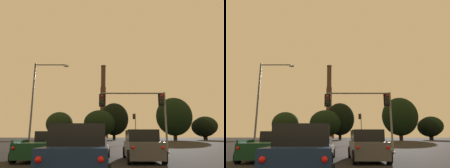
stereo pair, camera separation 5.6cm
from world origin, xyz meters
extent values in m
cube|color=#0F3823|center=(-3.24, 15.14, 0.66)|extent=(2.05, 5.42, 0.88)
cube|color=black|center=(-3.26, 16.89, 1.46)|extent=(1.86, 1.82, 0.72)
cube|color=#0F3823|center=(-4.17, 13.74, 1.18)|extent=(0.12, 2.43, 0.16)
cube|color=#0F3823|center=(-2.29, 13.76, 1.18)|extent=(0.12, 2.43, 0.16)
cylinder|color=black|center=(-4.24, 17.33, 0.40)|extent=(0.23, 0.80, 0.80)
cylinder|color=black|center=(-2.28, 17.35, 0.40)|extent=(0.23, 0.80, 0.80)
cylinder|color=black|center=(-4.20, 12.93, 0.40)|extent=(0.23, 0.80, 0.80)
cylinder|color=black|center=(-2.24, 12.95, 0.40)|extent=(0.23, 0.80, 0.80)
sphere|color=red|center=(-4.04, 12.41, 0.85)|extent=(0.17, 0.17, 0.17)
sphere|color=red|center=(-2.40, 12.43, 0.85)|extent=(0.17, 0.17, 0.17)
cube|color=navy|center=(0.11, 8.49, 0.68)|extent=(2.08, 4.86, 0.95)
cube|color=black|center=(0.10, 8.61, 1.51)|extent=(1.88, 2.86, 0.70)
cylinder|color=black|center=(-0.90, 10.38, 0.38)|extent=(0.25, 0.77, 0.76)
cylinder|color=black|center=(0.98, 10.44, 0.38)|extent=(0.25, 0.77, 0.76)
sphere|color=red|center=(-0.59, 6.04, 0.89)|extent=(0.17, 0.17, 0.17)
sphere|color=red|center=(0.97, 6.10, 0.89)|extent=(0.17, 0.17, 0.17)
cube|color=#4C4F54|center=(3.10, 14.51, 0.68)|extent=(1.97, 4.82, 0.95)
cube|color=black|center=(3.10, 14.63, 1.51)|extent=(1.81, 2.82, 0.70)
cylinder|color=black|center=(2.14, 16.43, 0.38)|extent=(0.23, 0.76, 0.76)
cylinder|color=black|center=(4.02, 16.45, 0.38)|extent=(0.23, 0.76, 0.76)
cylinder|color=black|center=(2.18, 12.58, 0.38)|extent=(0.23, 0.76, 0.76)
cylinder|color=black|center=(4.06, 12.60, 0.38)|extent=(0.23, 0.76, 0.76)
sphere|color=red|center=(2.35, 12.08, 0.89)|extent=(0.17, 0.17, 0.17)
sphere|color=red|center=(3.91, 12.10, 0.89)|extent=(0.17, 0.17, 0.17)
cube|color=silver|center=(0.09, 15.00, 0.53)|extent=(1.88, 4.07, 0.72)
cube|color=black|center=(0.07, 14.60, 1.16)|extent=(1.63, 1.96, 0.55)
cylinder|color=black|center=(-0.69, 16.65, 0.30)|extent=(0.24, 0.61, 0.60)
cylinder|color=black|center=(0.99, 16.59, 0.30)|extent=(0.24, 0.61, 0.60)
cylinder|color=black|center=(-0.81, 13.41, 0.30)|extent=(0.24, 0.61, 0.60)
cylinder|color=black|center=(0.86, 13.34, 0.30)|extent=(0.24, 0.61, 0.60)
sphere|color=red|center=(-0.67, 13.01, 0.68)|extent=(0.17, 0.17, 0.17)
sphere|color=red|center=(0.69, 12.95, 0.68)|extent=(0.17, 0.17, 0.17)
cylinder|color=slate|center=(6.61, 50.76, 3.30)|extent=(0.18, 0.18, 6.61)
cylinder|color=black|center=(6.61, 50.76, 0.05)|extent=(0.40, 0.40, 0.10)
cube|color=black|center=(6.32, 50.76, 5.94)|extent=(0.34, 0.34, 1.04)
cube|color=black|center=(6.32, 50.94, 5.94)|extent=(0.58, 0.03, 1.25)
sphere|color=red|center=(6.32, 50.57, 6.26)|extent=(0.22, 0.22, 0.22)
sphere|color=#352604|center=(6.32, 50.57, 5.94)|extent=(0.22, 0.22, 0.22)
sphere|color=black|center=(6.32, 50.57, 5.61)|extent=(0.22, 0.22, 0.22)
cylinder|color=slate|center=(6.26, 20.83, 2.79)|extent=(0.18, 0.18, 5.58)
cylinder|color=black|center=(6.26, 20.83, 0.05)|extent=(0.40, 0.40, 0.10)
cube|color=black|center=(5.97, 20.83, 4.91)|extent=(0.34, 0.34, 1.04)
cube|color=black|center=(5.97, 21.01, 4.91)|extent=(0.58, 0.03, 1.25)
sphere|color=red|center=(5.97, 20.64, 5.23)|extent=(0.22, 0.22, 0.22)
sphere|color=#352604|center=(5.97, 20.64, 4.91)|extent=(0.22, 0.22, 0.22)
sphere|color=black|center=(5.97, 20.64, 4.59)|extent=(0.22, 0.22, 0.22)
cylinder|color=slate|center=(3.28, 20.83, 5.48)|extent=(5.96, 0.14, 0.14)
sphere|color=slate|center=(6.26, 20.83, 5.48)|extent=(0.18, 0.18, 0.18)
cube|color=black|center=(0.30, 20.83, 4.84)|extent=(0.34, 0.34, 1.04)
cube|color=black|center=(0.30, 21.01, 4.84)|extent=(0.58, 0.03, 1.25)
sphere|color=red|center=(0.30, 20.64, 5.16)|extent=(0.22, 0.22, 0.22)
sphere|color=#352604|center=(0.30, 20.64, 4.84)|extent=(0.22, 0.22, 0.22)
sphere|color=black|center=(0.30, 20.64, 4.52)|extent=(0.22, 0.22, 0.22)
cylinder|color=#56565B|center=(-7.24, 23.32, 4.67)|extent=(0.20, 0.20, 9.33)
cylinder|color=#56565B|center=(-5.53, 23.32, 9.18)|extent=(3.42, 0.12, 0.12)
sphere|color=#56565B|center=(-7.24, 23.32, 9.18)|extent=(0.20, 0.20, 0.20)
ellipsoid|color=silver|center=(-3.82, 23.32, 9.06)|extent=(0.64, 0.36, 0.26)
cylinder|color=#3C2B22|center=(-5.44, 161.67, 1.65)|extent=(7.71, 7.71, 3.29)
cylinder|color=#473328|center=(-5.44, 161.67, 11.90)|extent=(4.82, 4.82, 17.20)
cylinder|color=#473328|center=(-5.44, 161.67, 29.10)|extent=(4.14, 4.14, 17.20)
cylinder|color=#473328|center=(-5.44, 161.67, 46.30)|extent=(3.47, 3.47, 17.20)
cylinder|color=#4E382C|center=(-5.44, 161.67, 54.55)|extent=(3.88, 3.88, 0.70)
cylinder|color=black|center=(40.17, 94.50, 1.15)|extent=(1.00, 1.00, 2.29)
ellipsoid|color=black|center=(40.17, 94.50, 5.33)|extent=(10.00, 9.00, 8.11)
cylinder|color=black|center=(-3.93, 93.50, 1.39)|extent=(1.35, 1.35, 2.78)
ellipsoid|color=black|center=(-3.93, 93.50, 6.89)|extent=(13.48, 12.14, 10.96)
cylinder|color=black|center=(25.68, 86.80, 1.78)|extent=(1.40, 1.40, 3.56)
ellipsoid|color=black|center=(25.68, 86.80, 9.12)|extent=(13.97, 12.57, 14.83)
cylinder|color=black|center=(41.05, 94.93, 1.42)|extent=(1.02, 1.02, 2.83)
ellipsoid|color=black|center=(41.05, 94.93, 5.84)|extent=(10.16, 9.14, 8.03)
cylinder|color=black|center=(-20.78, 93.01, 1.47)|extent=(1.12, 1.12, 2.93)
ellipsoid|color=black|center=(-20.78, 93.01, 6.61)|extent=(11.17, 10.05, 9.81)
cylinder|color=black|center=(2.18, 97.17, 1.83)|extent=(1.26, 1.26, 3.66)
ellipsoid|color=black|center=(2.18, 97.17, 8.91)|extent=(12.62, 11.36, 14.00)
camera|label=1|loc=(1.25, 0.31, 1.46)|focal=35.00mm
camera|label=2|loc=(1.31, 0.31, 1.46)|focal=35.00mm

